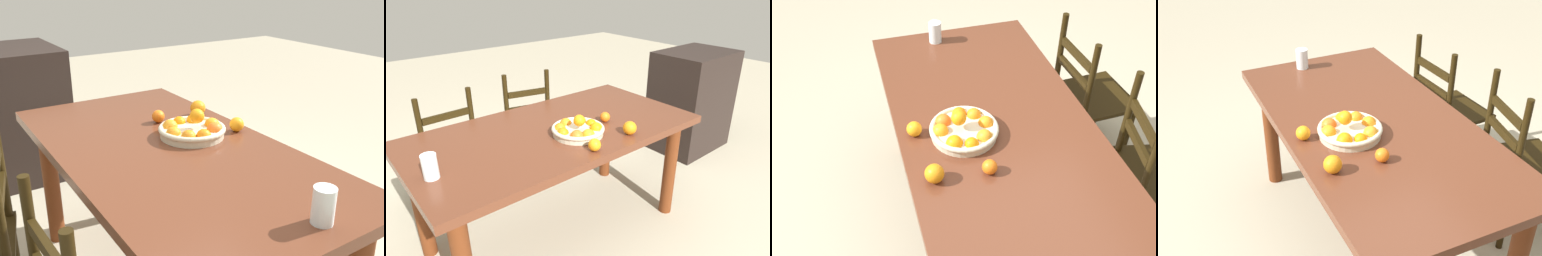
% 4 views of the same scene
% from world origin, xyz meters
% --- Properties ---
extents(ground_plane, '(12.00, 12.00, 0.00)m').
position_xyz_m(ground_plane, '(0.00, 0.00, 0.00)').
color(ground_plane, '#B1A78E').
extents(dining_table, '(1.73, 0.89, 0.77)m').
position_xyz_m(dining_table, '(0.00, 0.00, 0.65)').
color(dining_table, '#5B2F1D').
rests_on(dining_table, ground).
extents(chair_near_window, '(0.43, 0.43, 0.91)m').
position_xyz_m(chair_near_window, '(-0.43, 0.77, 0.42)').
color(chair_near_window, black).
rests_on(chair_near_window, ground).
extents(chair_by_cabinet, '(0.46, 0.46, 0.94)m').
position_xyz_m(chair_by_cabinet, '(0.24, 0.78, 0.44)').
color(chair_by_cabinet, black).
rests_on(chair_by_cabinet, ground).
extents(fruit_bowl, '(0.31, 0.31, 0.13)m').
position_xyz_m(fruit_bowl, '(0.06, -0.16, 0.80)').
color(fruit_bowl, beige).
rests_on(fruit_bowl, dining_table).
extents(orange_loose_0, '(0.08, 0.08, 0.08)m').
position_xyz_m(orange_loose_0, '(0.29, -0.34, 0.81)').
color(orange_loose_0, orange).
rests_on(orange_loose_0, dining_table).
extents(orange_loose_1, '(0.06, 0.06, 0.06)m').
position_xyz_m(orange_loose_1, '(0.31, -0.12, 0.80)').
color(orange_loose_1, orange).
rests_on(orange_loose_1, dining_table).
extents(orange_loose_2, '(0.07, 0.07, 0.07)m').
position_xyz_m(orange_loose_2, '(0.00, -0.37, 0.80)').
color(orange_loose_2, orange).
rests_on(orange_loose_2, dining_table).
extents(drinking_glass, '(0.07, 0.07, 0.12)m').
position_xyz_m(drinking_glass, '(-0.75, -0.10, 0.83)').
color(drinking_glass, silver).
rests_on(drinking_glass, dining_table).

